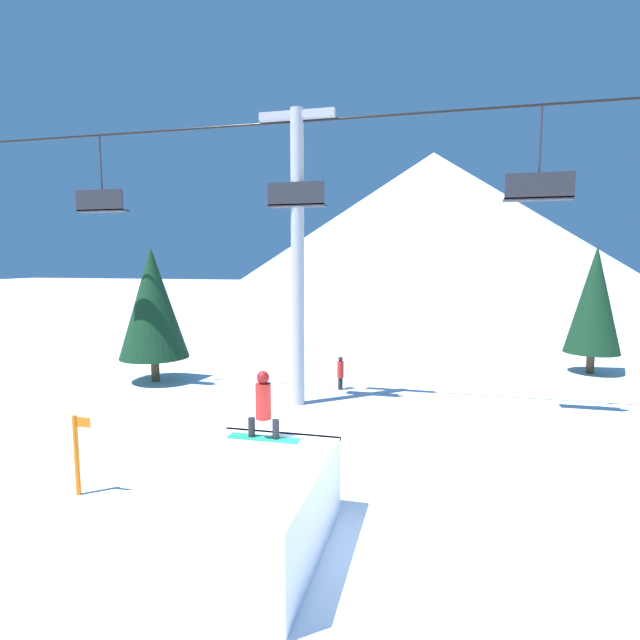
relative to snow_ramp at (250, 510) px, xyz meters
The scene contains 9 objects.
ground_plane 1.63m from the snow_ramp, 28.09° to the left, with size 220.00×220.00×0.00m, color white.
mountain_ridge 66.37m from the snow_ramp, 88.88° to the left, with size 60.23×60.23×19.59m.
snow_ramp is the anchor object (origin of this frame).
snowboarder 1.84m from the snow_ramp, 99.70° to the left, with size 1.34×0.28×1.27m.
chairlift 9.72m from the snow_ramp, 101.01° to the left, with size 24.76×0.44×9.32m.
pine_tree_near 12.93m from the snow_ramp, 128.43° to the left, with size 2.63×2.63×5.19m.
pine_tree_far 18.13m from the snow_ramp, 59.97° to the left, with size 2.19×2.19×5.30m.
trail_marker 4.22m from the snow_ramp, 165.41° to the left, with size 0.41×0.10×1.63m.
distant_skier 10.41m from the snow_ramp, 93.46° to the left, with size 0.24×0.24×1.23m.
Camera 1 is at (1.58, -7.72, 4.66)m, focal length 28.00 mm.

